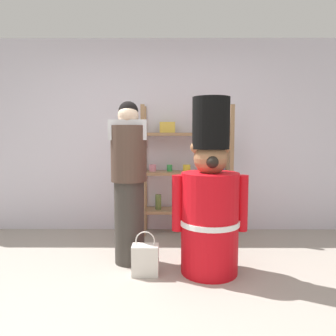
{
  "coord_description": "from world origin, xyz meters",
  "views": [
    {
      "loc": [
        0.21,
        -2.31,
        1.32
      ],
      "look_at": [
        0.2,
        0.84,
        1.0
      ],
      "focal_mm": 34.67,
      "sensor_mm": 36.0,
      "label": 1
    }
  ],
  "objects": [
    {
      "name": "ground_plane",
      "position": [
        0.0,
        0.0,
        0.0
      ],
      "size": [
        6.4,
        6.4,
        0.0
      ],
      "primitive_type": "plane",
      "color": "#9E9389"
    },
    {
      "name": "back_wall",
      "position": [
        0.0,
        2.2,
        1.3
      ],
      "size": [
        6.4,
        0.12,
        2.6
      ],
      "primitive_type": "cube",
      "color": "silver",
      "rests_on": "ground_plane"
    },
    {
      "name": "merchandise_shelf",
      "position": [
        0.43,
        1.98,
        0.87
      ],
      "size": [
        1.18,
        0.35,
        1.71
      ],
      "color": "#93704C",
      "rests_on": "ground_plane"
    },
    {
      "name": "teddy_bear_guard",
      "position": [
        0.59,
        0.72,
        0.68
      ],
      "size": [
        0.72,
        0.57,
        1.67
      ],
      "color": "red",
      "rests_on": "ground_plane"
    },
    {
      "name": "person_shopper",
      "position": [
        -0.2,
        0.96,
        0.85
      ],
      "size": [
        0.38,
        0.36,
        1.66
      ],
      "color": "#38332D",
      "rests_on": "ground_plane"
    },
    {
      "name": "shopping_bag",
      "position": [
        -0.02,
        0.65,
        0.15
      ],
      "size": [
        0.25,
        0.16,
        0.42
      ],
      "color": "silver",
      "rests_on": "ground_plane"
    }
  ]
}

